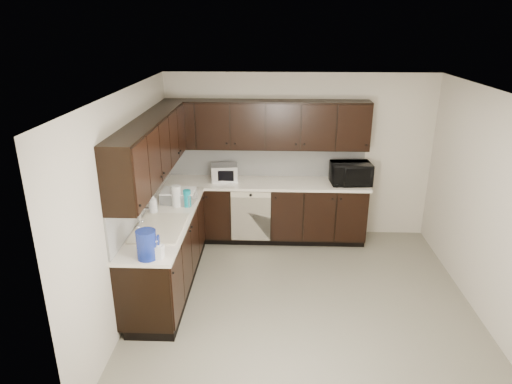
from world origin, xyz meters
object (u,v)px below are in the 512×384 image
(blue_pitcher, at_px, (147,245))
(storage_bin, at_px, (179,197))
(microwave, at_px, (351,173))
(toaster_oven, at_px, (224,173))
(sink, at_px, (160,234))

(blue_pitcher, bearing_deg, storage_bin, 69.70)
(microwave, height_order, blue_pitcher, microwave)
(toaster_oven, bearing_deg, sink, -115.80)
(sink, distance_m, toaster_oven, 1.84)
(microwave, relative_size, blue_pitcher, 1.89)
(sink, relative_size, blue_pitcher, 2.70)
(toaster_oven, bearing_deg, microwave, -10.05)
(sink, bearing_deg, storage_bin, 85.79)
(microwave, xyz_separation_m, blue_pitcher, (-2.38, -2.35, -0.01))
(storage_bin, bearing_deg, toaster_oven, 60.76)
(blue_pitcher, bearing_deg, sink, 74.27)
(sink, xyz_separation_m, toaster_oven, (0.57, 1.74, 0.18))
(microwave, bearing_deg, blue_pitcher, -140.22)
(microwave, relative_size, storage_bin, 1.39)
(storage_bin, distance_m, blue_pitcher, 1.52)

